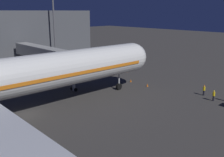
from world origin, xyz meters
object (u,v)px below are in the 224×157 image
at_px(ground_crew_by_belt_loader, 204,90).
at_px(traffic_cone_nose_starboard, 131,81).
at_px(ground_crew_under_port_wing, 214,95).
at_px(traffic_cone_nose_port, 147,85).
at_px(apron_floodlight_mast, 54,22).
at_px(jet_bridge, 51,55).

height_order(ground_crew_by_belt_loader, traffic_cone_nose_starboard, ground_crew_by_belt_loader).
relative_size(ground_crew_under_port_wing, traffic_cone_nose_port, 3.22).
bearing_deg(traffic_cone_nose_port, traffic_cone_nose_starboard, 0.00).
distance_m(ground_crew_under_port_wing, traffic_cone_nose_port, 12.71).
relative_size(ground_crew_by_belt_loader, traffic_cone_nose_port, 3.33).
xyz_separation_m(apron_floodlight_mast, traffic_cone_nose_port, (-27.70, -3.45, -11.17)).
relative_size(jet_bridge, apron_floodlight_mast, 1.21).
xyz_separation_m(apron_floodlight_mast, ground_crew_by_belt_loader, (-37.82, -6.37, -10.43)).
bearing_deg(traffic_cone_nose_port, apron_floodlight_mast, 7.11).
relative_size(traffic_cone_nose_port, traffic_cone_nose_starboard, 1.00).
relative_size(jet_bridge, traffic_cone_nose_port, 43.71).
relative_size(apron_floodlight_mast, traffic_cone_nose_port, 36.26).
height_order(apron_floodlight_mast, traffic_cone_nose_starboard, apron_floodlight_mast).
bearing_deg(traffic_cone_nose_port, ground_crew_by_belt_loader, -163.93).
xyz_separation_m(ground_crew_under_port_wing, traffic_cone_nose_port, (12.61, 1.45, -0.70)).
height_order(traffic_cone_nose_port, traffic_cone_nose_starboard, same).
distance_m(apron_floodlight_mast, traffic_cone_nose_port, 30.07).
bearing_deg(jet_bridge, apron_floodlight_mast, -33.95).
bearing_deg(apron_floodlight_mast, ground_crew_under_port_wing, -173.06).
height_order(ground_crew_by_belt_loader, traffic_cone_nose_port, ground_crew_by_belt_loader).
relative_size(apron_floodlight_mast, ground_crew_by_belt_loader, 10.87).
bearing_deg(ground_crew_under_port_wing, jet_bridge, 26.01).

